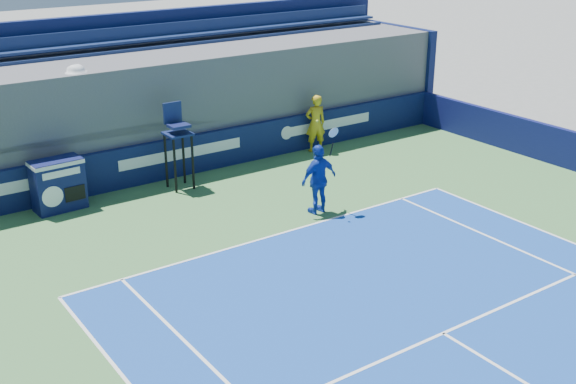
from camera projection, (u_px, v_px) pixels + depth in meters
ball_person at (315, 123)px, 23.61m from camera, size 0.79×0.62×1.90m
back_hoarding at (181, 157)px, 21.53m from camera, size 20.40×0.21×1.20m
match_clock at (58, 183)px, 19.00m from camera, size 1.35×0.79×1.40m
umpire_chair at (177, 137)px, 20.23m from camera, size 0.70×0.70×2.48m
tennis_player at (319, 179)px, 18.72m from camera, size 1.11×0.51×2.57m
stadium_seating at (148, 103)px, 22.63m from camera, size 21.00×4.05×4.40m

